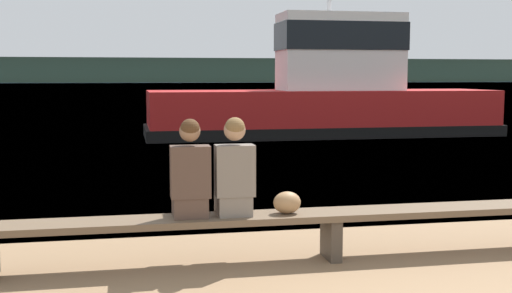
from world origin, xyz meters
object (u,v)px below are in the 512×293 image
at_px(person_left, 190,175).
at_px(tugboat_red, 328,97).
at_px(bench_main, 331,220).
at_px(shopping_bag, 287,203).
at_px(person_right, 234,173).

bearing_deg(person_left, tugboat_red, 67.12).
bearing_deg(tugboat_red, person_left, 156.86).
xyz_separation_m(bench_main, shopping_bag, (-0.48, -0.01, 0.20)).
distance_m(person_left, tugboat_red, 14.29).
xyz_separation_m(person_left, shopping_bag, (0.98, -0.03, -0.31)).
height_order(bench_main, person_left, person_left).
distance_m(person_right, tugboat_red, 14.12).
relative_size(person_left, shopping_bag, 3.48).
relative_size(bench_main, person_left, 7.44).
bearing_deg(person_right, shopping_bag, -2.74).
xyz_separation_m(person_left, person_right, (0.44, -0.00, 0.01)).
bearing_deg(bench_main, shopping_bag, -178.43).
distance_m(person_left, shopping_bag, 1.03).
height_order(shopping_bag, tugboat_red, tugboat_red).
bearing_deg(person_right, bench_main, -0.72).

